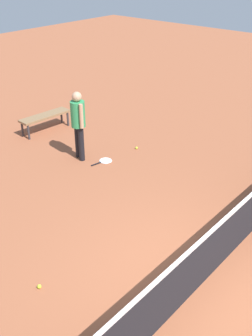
# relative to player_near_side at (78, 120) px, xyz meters

# --- Properties ---
(ground_plane) EXTENTS (40.00, 40.00, 0.00)m
(ground_plane) POSITION_rel_player_near_side_xyz_m (1.79, 4.52, -1.01)
(ground_plane) COLOR #9E5638
(court_net) EXTENTS (10.09, 0.09, 1.07)m
(court_net) POSITION_rel_player_near_side_xyz_m (1.79, 4.52, -0.51)
(court_net) COLOR #4C4C51
(court_net) RESTS_ON ground_plane
(player_near_side) EXTENTS (0.44, 0.52, 1.70)m
(player_near_side) POSITION_rel_player_near_side_xyz_m (0.00, 0.00, 0.00)
(player_near_side) COLOR black
(player_near_side) RESTS_ON ground_plane
(tennis_racket_near_player) EXTENTS (0.60, 0.37, 0.03)m
(tennis_racket_near_player) POSITION_rel_player_near_side_xyz_m (-0.26, 0.58, -1.00)
(tennis_racket_near_player) COLOR white
(tennis_racket_near_player) RESTS_ON ground_plane
(tennis_ball_near_player) EXTENTS (0.07, 0.07, 0.07)m
(tennis_ball_near_player) POSITION_rel_player_near_side_xyz_m (-1.30, 0.73, -0.98)
(tennis_ball_near_player) COLOR #C6E033
(tennis_ball_near_player) RESTS_ON ground_plane
(tennis_ball_midcourt) EXTENTS (0.07, 0.07, 0.07)m
(tennis_ball_midcourt) POSITION_rel_player_near_side_xyz_m (3.43, 2.69, -0.98)
(tennis_ball_midcourt) COLOR #C6E033
(tennis_ball_midcourt) RESTS_ON ground_plane
(courtside_bench) EXTENTS (1.52, 0.50, 0.48)m
(courtside_bench) POSITION_rel_player_near_side_xyz_m (-0.55, -1.97, -0.59)
(courtside_bench) COLOR olive
(courtside_bench) RESTS_ON ground_plane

